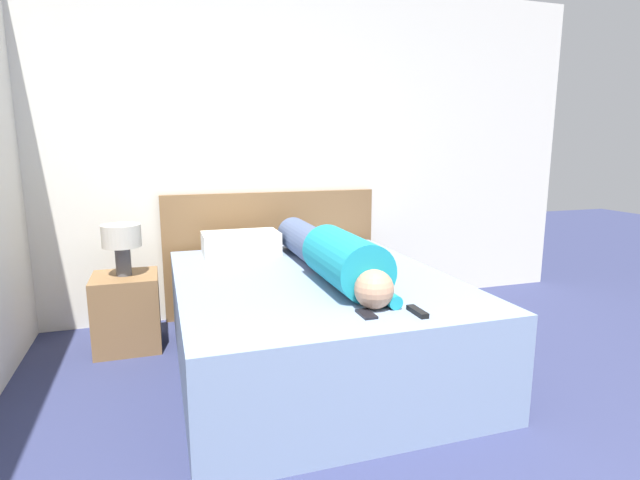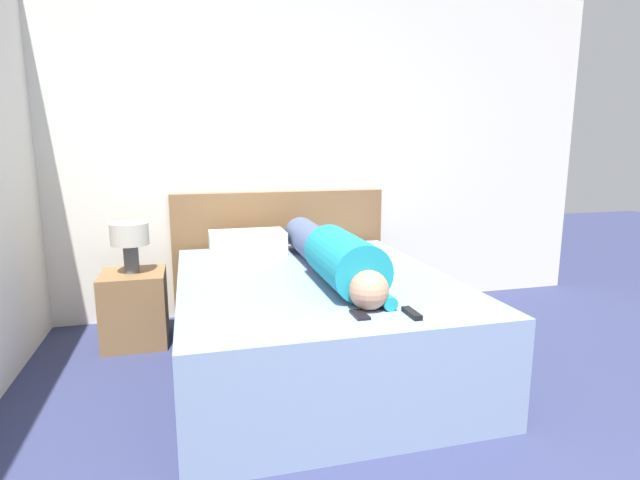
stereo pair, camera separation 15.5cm
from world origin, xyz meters
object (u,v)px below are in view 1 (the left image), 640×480
Objects in this scene: nightstand at (127,311)px; table_lamp at (122,240)px; bed at (313,321)px; tv_remote at (417,312)px; person_lying at (330,254)px; cell_phone at (366,314)px; pillow_near_headboard at (241,243)px.

table_lamp is (0.00, 0.00, 0.49)m from nightstand.
bed is 0.90m from tv_remote.
person_lying reaches higher than cell_phone.
table_lamp is 2.01m from tv_remote.
person_lying is 10.77× the size of tv_remote.
nightstand is 3.86× the size of cell_phone.
tv_remote is (0.27, -0.80, 0.30)m from bed.
person_lying is (0.11, -0.01, 0.42)m from bed.
tv_remote is at bearing -46.93° from table_lamp.
bed is at bearing -31.00° from nightstand.
tv_remote is at bearing -13.75° from cell_phone.
nightstand is at bearing 128.88° from cell_phone.
tv_remote reaches higher than bed.
bed is 3.94× the size of nightstand.
bed is at bearing 92.55° from cell_phone.
table_lamp is 1.38m from person_lying.
table_lamp is 0.63× the size of pillow_near_headboard.
bed is 13.19× the size of tv_remote.
nightstand is 0.49m from table_lamp.
tv_remote reaches higher than nightstand.
person_lying is at bearing -7.60° from bed.
person_lying is at bearing 101.54° from tv_remote.
bed is 0.80m from cell_phone.
pillow_near_headboard is (-0.42, 0.75, -0.05)m from person_lying.
cell_phone is at bearing 166.25° from tv_remote.
nightstand is 3.34× the size of tv_remote.
table_lamp is at bearing 128.88° from cell_phone.
person_lying reaches higher than tv_remote.
pillow_near_headboard is 1.53m from cell_phone.
person_lying is 3.00× the size of pillow_near_headboard.
tv_remote is at bearing -69.44° from pillow_near_headboard.
tv_remote is 1.15× the size of cell_phone.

